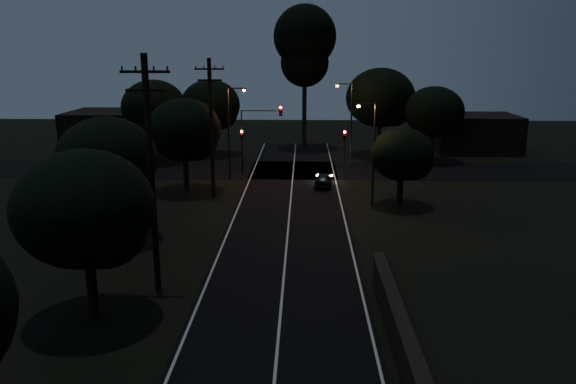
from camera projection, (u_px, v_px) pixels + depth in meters
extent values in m
cube|color=black|center=(287.00, 240.00, 33.61)|extent=(8.00, 70.00, 0.02)
cube|color=black|center=(293.00, 170.00, 52.97)|extent=(60.00, 8.00, 0.02)
cube|color=beige|center=(287.00, 240.00, 33.60)|extent=(0.12, 70.00, 0.01)
cube|color=beige|center=(225.00, 240.00, 33.71)|extent=(0.12, 70.00, 0.01)
cube|color=beige|center=(350.00, 241.00, 33.50)|extent=(0.12, 70.00, 0.01)
cylinder|color=black|center=(151.00, 177.00, 25.63)|extent=(0.30, 0.30, 11.00)
cube|color=black|center=(145.00, 72.00, 24.45)|extent=(2.20, 0.12, 0.12)
cube|color=black|center=(146.00, 90.00, 24.65)|extent=(1.80, 0.12, 0.12)
cylinder|color=black|center=(211.00, 130.00, 42.14)|extent=(0.30, 0.30, 10.50)
cube|color=black|center=(209.00, 69.00, 41.03)|extent=(2.20, 0.12, 0.12)
cube|color=black|center=(210.00, 80.00, 41.23)|extent=(1.80, 0.12, 0.12)
cylinder|color=black|center=(92.00, 287.00, 23.81)|extent=(0.44, 0.44, 2.70)
ellipsoid|color=black|center=(84.00, 208.00, 22.94)|extent=(5.73, 5.73, 4.87)
sphere|color=black|center=(105.00, 226.00, 22.50)|extent=(3.44, 3.44, 3.44)
cylinder|color=black|center=(112.00, 218.00, 33.56)|extent=(0.44, 0.44, 2.71)
ellipsoid|color=black|center=(107.00, 159.00, 32.67)|extent=(5.86, 5.86, 4.98)
sphere|color=black|center=(122.00, 171.00, 32.22)|extent=(3.51, 3.51, 3.51)
cylinder|color=black|center=(186.00, 174.00, 45.12)|extent=(0.44, 0.44, 2.75)
ellipsoid|color=black|center=(184.00, 130.00, 44.23)|extent=(5.86, 5.86, 4.98)
sphere|color=black|center=(196.00, 138.00, 43.78)|extent=(3.51, 3.51, 3.51)
cylinder|color=black|center=(212.00, 141.00, 60.59)|extent=(0.44, 0.44, 2.94)
ellipsoid|color=black|center=(210.00, 105.00, 59.63)|extent=(6.31, 6.31, 5.36)
sphere|color=black|center=(220.00, 112.00, 59.15)|extent=(3.78, 3.78, 3.78)
cylinder|color=black|center=(156.00, 146.00, 56.84)|extent=(0.44, 0.44, 3.05)
ellipsoid|color=black|center=(154.00, 107.00, 55.86)|extent=(6.42, 6.42, 5.46)
sphere|color=black|center=(164.00, 115.00, 55.37)|extent=(3.85, 3.85, 3.85)
cylinder|color=black|center=(379.00, 139.00, 60.04)|extent=(0.44, 0.44, 3.39)
ellipsoid|color=black|center=(380.00, 98.00, 58.94)|extent=(7.29, 7.29, 6.19)
sphere|color=black|center=(393.00, 105.00, 58.38)|extent=(4.37, 4.37, 4.37)
cylinder|color=black|center=(432.00, 147.00, 57.08)|extent=(0.44, 0.44, 2.78)
ellipsoid|color=black|center=(434.00, 112.00, 56.17)|extent=(5.93, 5.93, 5.04)
sphere|color=black|center=(445.00, 118.00, 55.72)|extent=(3.56, 3.56, 3.56)
cylinder|color=black|center=(400.00, 191.00, 40.87)|extent=(0.44, 0.44, 2.13)
ellipsoid|color=black|center=(402.00, 154.00, 40.18)|extent=(4.52, 4.52, 3.84)
sphere|color=black|center=(414.00, 162.00, 39.83)|extent=(2.71, 2.71, 2.71)
cylinder|color=black|center=(304.00, 109.00, 64.43)|extent=(0.50, 0.50, 8.77)
sphere|color=black|center=(305.00, 36.00, 62.42)|extent=(7.01, 7.01, 7.01)
sphere|color=black|center=(305.00, 63.00, 63.14)|extent=(5.42, 5.42, 5.42)
cube|color=black|center=(116.00, 131.00, 62.65)|extent=(10.00, 8.00, 4.40)
cube|color=black|center=(474.00, 133.00, 62.57)|extent=(9.00, 7.00, 4.00)
cylinder|color=black|center=(242.00, 157.00, 50.76)|extent=(0.12, 0.12, 3.20)
cube|color=black|center=(242.00, 135.00, 50.25)|extent=(0.28, 0.22, 0.90)
sphere|color=#FF0705|center=(242.00, 132.00, 50.05)|extent=(0.22, 0.22, 0.22)
cylinder|color=black|center=(344.00, 158.00, 50.51)|extent=(0.12, 0.12, 3.20)
cube|color=black|center=(345.00, 135.00, 50.00)|extent=(0.28, 0.22, 0.90)
sphere|color=#FF0705|center=(345.00, 132.00, 49.79)|extent=(0.22, 0.22, 0.22)
cylinder|color=black|center=(242.00, 147.00, 50.54)|extent=(0.12, 0.12, 5.00)
cube|color=black|center=(281.00, 111.00, 49.62)|extent=(0.28, 0.22, 0.90)
sphere|color=#FF0705|center=(281.00, 108.00, 49.41)|extent=(0.22, 0.22, 0.22)
cube|color=black|center=(261.00, 111.00, 49.66)|extent=(3.50, 0.08, 0.08)
cylinder|color=black|center=(229.00, 134.00, 48.25)|extent=(0.16, 0.16, 8.00)
cube|color=black|center=(236.00, 88.00, 47.26)|extent=(1.40, 0.10, 0.10)
cube|color=black|center=(244.00, 89.00, 47.25)|extent=(0.35, 0.22, 0.12)
sphere|color=orange|center=(244.00, 90.00, 47.27)|extent=(0.26, 0.26, 0.26)
cylinder|color=black|center=(351.00, 125.00, 53.75)|extent=(0.16, 0.16, 8.00)
cube|color=black|center=(345.00, 84.00, 52.80)|extent=(1.40, 0.10, 0.10)
cube|color=black|center=(337.00, 84.00, 52.83)|extent=(0.35, 0.22, 0.12)
sphere|color=orange|center=(337.00, 86.00, 52.86)|extent=(0.26, 0.26, 0.26)
cylinder|color=black|center=(374.00, 155.00, 40.25)|extent=(0.16, 0.16, 7.50)
cube|color=black|center=(367.00, 104.00, 39.36)|extent=(1.20, 0.10, 0.10)
cube|color=black|center=(359.00, 104.00, 39.39)|extent=(0.35, 0.22, 0.12)
sphere|color=orange|center=(359.00, 106.00, 39.41)|extent=(0.26, 0.26, 0.26)
imported|color=black|center=(323.00, 180.00, 46.57)|extent=(1.68, 3.52, 1.16)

